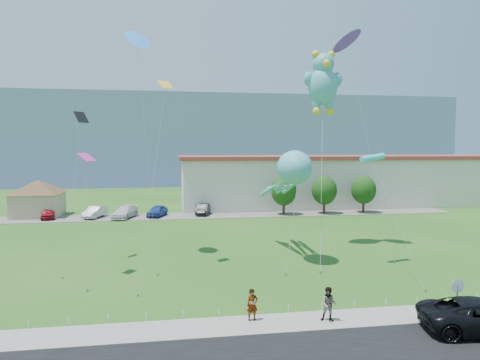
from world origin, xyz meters
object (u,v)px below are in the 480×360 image
(parked_car_red, at_px, (49,213))
(parked_car_silver, at_px, (95,212))
(pedestrian_right, at_px, (329,304))
(pavilion, at_px, (38,195))
(stop_sign, at_px, (457,290))
(pedestrian_left, at_px, (252,305))
(parked_car_blue, at_px, (157,211))
(parked_car_white, at_px, (125,212))
(teddy_bear_kite, at_px, (323,81))
(warehouse, at_px, (360,180))
(parked_car_black, at_px, (203,209))
(octopus_kite, at_px, (290,175))

(parked_car_red, xyz_separation_m, parked_car_silver, (5.96, -0.18, 0.05))
(pedestrian_right, bearing_deg, parked_car_silver, 135.44)
(pavilion, relative_size, stop_sign, 3.68)
(pavilion, height_order, pedestrian_left, pavilion)
(pedestrian_left, bearing_deg, parked_car_blue, 91.71)
(stop_sign, xyz_separation_m, pedestrian_left, (-10.79, 1.94, -0.90))
(parked_car_white, relative_size, teddy_bear_kite, 0.29)
(stop_sign, distance_m, pedestrian_left, 11.01)
(pedestrian_right, distance_m, parked_car_silver, 42.54)
(stop_sign, relative_size, parked_car_red, 0.59)
(warehouse, distance_m, parked_car_black, 28.74)
(pedestrian_left, distance_m, pedestrian_right, 4.15)
(parked_car_blue, bearing_deg, pavilion, -171.51)
(parked_car_silver, bearing_deg, parked_car_white, 7.66)
(parked_car_silver, distance_m, parked_car_blue, 8.31)
(parked_car_blue, bearing_deg, warehouse, 33.96)
(teddy_bear_kite, bearing_deg, parked_car_white, 136.57)
(stop_sign, xyz_separation_m, teddy_bear_kite, (-0.79, 19.13, 13.91))
(octopus_kite, bearing_deg, parked_car_white, 124.25)
(parked_car_blue, relative_size, parked_car_black, 1.01)
(warehouse, distance_m, pedestrian_right, 52.51)
(pavilion, height_order, parked_car_blue, pavilion)
(pedestrian_left, relative_size, parked_car_white, 0.32)
(warehouse, xyz_separation_m, parked_car_red, (-47.93, -8.64, -3.35))
(pavilion, height_order, pedestrian_right, pavilion)
(warehouse, xyz_separation_m, parked_car_silver, (-41.97, -8.82, -3.30))
(parked_car_white, bearing_deg, parked_car_black, 23.07)
(pedestrian_left, distance_m, parked_car_white, 38.28)
(parked_car_silver, bearing_deg, pedestrian_right, -46.48)
(parked_car_red, distance_m, teddy_bear_kite, 39.77)
(pedestrian_right, relative_size, parked_car_black, 0.41)
(parked_car_red, bearing_deg, octopus_kite, -51.89)
(pavilion, distance_m, parked_car_red, 4.03)
(parked_car_red, bearing_deg, parked_car_blue, -10.03)
(pavilion, relative_size, teddy_bear_kite, 0.49)
(warehouse, relative_size, parked_car_red, 14.44)
(pedestrian_left, distance_m, parked_car_black, 37.90)
(pedestrian_right, xyz_separation_m, teddy_bear_kite, (5.92, 17.92, 14.75))
(parked_car_red, bearing_deg, parked_car_silver, -10.25)
(parked_car_red, relative_size, parked_car_silver, 0.91)
(parked_car_white, bearing_deg, parked_car_silver, -172.70)
(parked_car_white, bearing_deg, pavilion, -179.23)
(parked_car_black, bearing_deg, parked_car_red, -166.13)
(stop_sign, height_order, parked_car_white, stop_sign)
(stop_sign, relative_size, pedestrian_right, 1.35)
(parked_car_white, bearing_deg, warehouse, 31.05)
(parked_car_silver, xyz_separation_m, parked_car_black, (14.67, 0.45, -0.03))
(pedestrian_left, distance_m, parked_car_silver, 40.22)
(pavilion, distance_m, teddy_bear_kite, 42.01)
(pavilion, xyz_separation_m, warehouse, (50.00, 6.00, 1.10))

